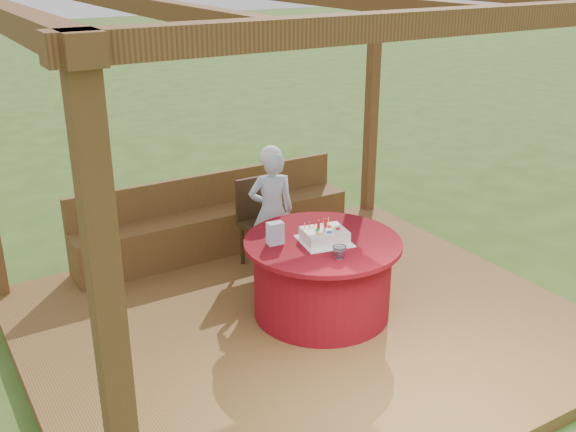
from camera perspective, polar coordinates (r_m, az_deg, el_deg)
The scene contains 10 objects.
ground at distance 5.93m, azimuth 1.27°, elevation -9.78°, with size 60.00×60.00×0.00m, color #33531B.
deck at distance 5.90m, azimuth 1.27°, elevation -9.29°, with size 4.50×4.00×0.12m, color brown.
pergola at distance 5.11m, azimuth 1.50°, elevation 13.92°, with size 4.50×4.00×2.72m.
bench at distance 7.11m, azimuth -6.14°, elevation -0.88°, with size 3.00×0.42×0.80m.
table at distance 5.83m, azimuth 2.90°, elevation -5.14°, with size 1.34×1.34×0.69m.
chair at distance 6.68m, azimuth -2.22°, elevation -0.16°, with size 0.44×0.44×0.89m.
elderly_woman at distance 6.49m, azimuth -1.41°, elevation 0.61°, with size 0.51×0.41×1.28m.
birthday_cake at distance 5.64m, azimuth 3.11°, elevation -1.65°, with size 0.47×0.47×0.18m.
gift_bag at distance 5.57m, azimuth -1.08°, elevation -1.47°, with size 0.13×0.09×0.19m, color #EC98D1.
drinking_glass at distance 5.34m, azimuth 4.38°, elevation -3.09°, with size 0.11×0.11×0.10m, color white.
Camera 1 is at (-2.73, -4.27, 3.09)m, focal length 42.00 mm.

